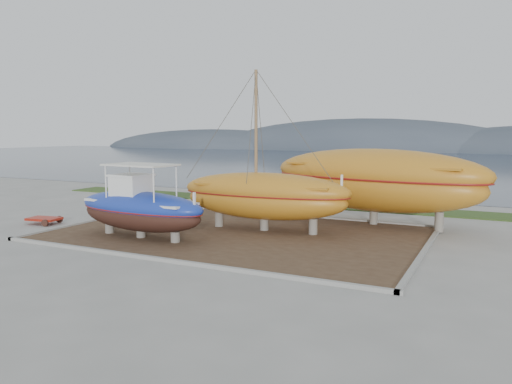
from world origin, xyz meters
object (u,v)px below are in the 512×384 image
at_px(blue_caique, 140,201).
at_px(red_trailer, 44,221).
at_px(orange_bare_hull, 374,188).
at_px(orange_sailboat, 264,151).
at_px(white_dinghy, 141,209).

height_order(blue_caique, red_trailer, blue_caique).
relative_size(orange_bare_hull, red_trailer, 4.75).
xyz_separation_m(orange_sailboat, orange_bare_hull, (4.74, 4.29, -2.09)).
height_order(white_dinghy, orange_bare_hull, orange_bare_hull).
bearing_deg(white_dinghy, red_trailer, -151.92).
bearing_deg(orange_bare_hull, orange_sailboat, -126.73).
height_order(orange_bare_hull, red_trailer, orange_bare_hull).
bearing_deg(blue_caique, orange_bare_hull, 46.39).
relative_size(white_dinghy, orange_sailboat, 0.47).
distance_m(white_dinghy, red_trailer, 5.40).
relative_size(orange_sailboat, red_trailer, 3.52).
bearing_deg(orange_sailboat, blue_caique, -140.23).
xyz_separation_m(blue_caique, orange_sailboat, (4.65, 4.27, 2.34)).
xyz_separation_m(orange_sailboat, red_trailer, (-12.02, -3.66, -4.01)).
bearing_deg(white_dinghy, orange_bare_hull, 13.46).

